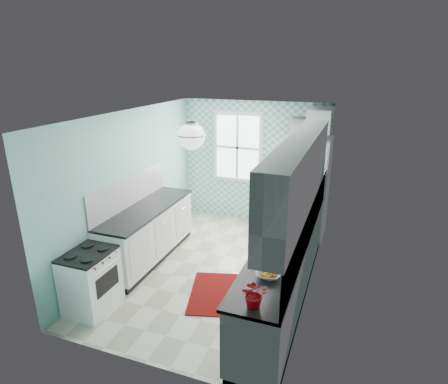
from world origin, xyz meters
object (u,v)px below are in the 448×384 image
(ceiling_light, at_px, (191,136))
(potted_plant, at_px, (255,294))
(microwave, at_px, (309,128))
(fridge, at_px, (305,188))
(stove, at_px, (91,280))
(sink, at_px, (299,213))
(fruit_bowl, at_px, (268,274))

(ceiling_light, bearing_deg, potted_plant, -45.61)
(potted_plant, bearing_deg, microwave, 91.35)
(fridge, bearing_deg, potted_plant, -92.08)
(ceiling_light, xyz_separation_m, fridge, (1.11, 2.60, -1.36))
(stove, xyz_separation_m, microwave, (2.31, 3.35, 1.66))
(stove, bearing_deg, sink, 37.58)
(potted_plant, distance_m, microwave, 3.96)
(sink, height_order, fruit_bowl, sink)
(fruit_bowl, bearing_deg, ceiling_light, 151.28)
(ceiling_light, xyz_separation_m, microwave, (1.11, 2.60, -0.23))
(fruit_bowl, xyz_separation_m, microwave, (-0.09, 3.26, 1.12))
(sink, bearing_deg, potted_plant, -93.16)
(fridge, distance_m, sink, 1.25)
(sink, xyz_separation_m, potted_plant, (-0.00, -2.58, 0.15))
(ceiling_light, height_order, microwave, ceiling_light)
(fruit_bowl, distance_m, microwave, 3.45)
(fridge, bearing_deg, microwave, 49.88)
(fruit_bowl, bearing_deg, microwave, 91.58)
(ceiling_light, distance_m, fruit_bowl, 1.92)
(fridge, distance_m, stove, 4.10)
(fridge, xyz_separation_m, potted_plant, (0.09, -3.83, 0.12))
(ceiling_light, relative_size, stove, 0.43)
(sink, bearing_deg, microwave, 91.26)
(ceiling_light, distance_m, fridge, 3.14)
(potted_plant, bearing_deg, sink, 89.91)
(ceiling_light, xyz_separation_m, sink, (1.20, 1.36, -1.39))
(microwave, bearing_deg, sink, 93.04)
(sink, relative_size, potted_plant, 1.85)
(ceiling_light, bearing_deg, fruit_bowl, -28.72)
(fridge, height_order, stove, fridge)
(sink, bearing_deg, fridge, 91.27)
(fruit_bowl, height_order, microwave, microwave)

